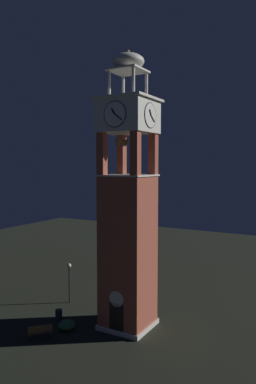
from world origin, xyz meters
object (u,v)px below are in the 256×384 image
(lamp_post, at_px, (69,275))
(park_bench, at_px, (40,331))
(trash_bin, at_px, (59,315))
(clock_tower, at_px, (128,218))

(lamp_post, bearing_deg, park_bench, -68.60)
(lamp_post, height_order, trash_bin, lamp_post)
(clock_tower, height_order, park_bench, clock_tower)
(clock_tower, height_order, trash_bin, clock_tower)
(clock_tower, xyz_separation_m, trash_bin, (-5.07, -1.66, -7.55))
(clock_tower, bearing_deg, trash_bin, -161.82)
(park_bench, distance_m, trash_bin, 3.01)
(clock_tower, relative_size, trash_bin, 24.48)
(clock_tower, relative_size, lamp_post, 5.78)
(trash_bin, bearing_deg, clock_tower, 18.18)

